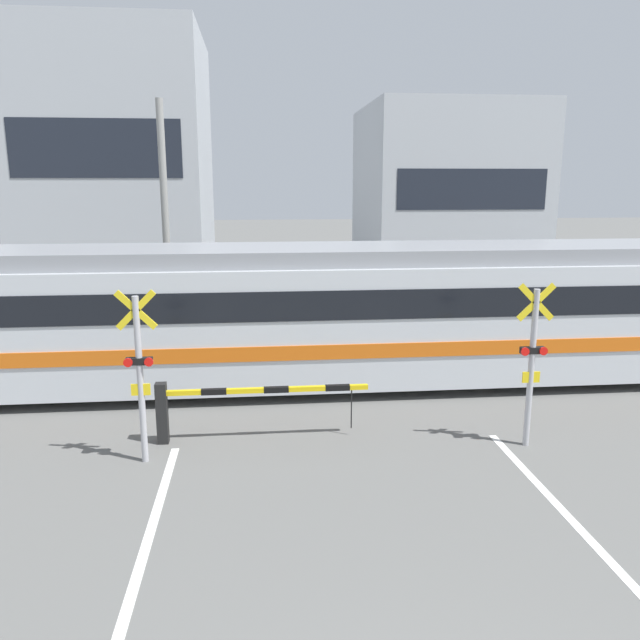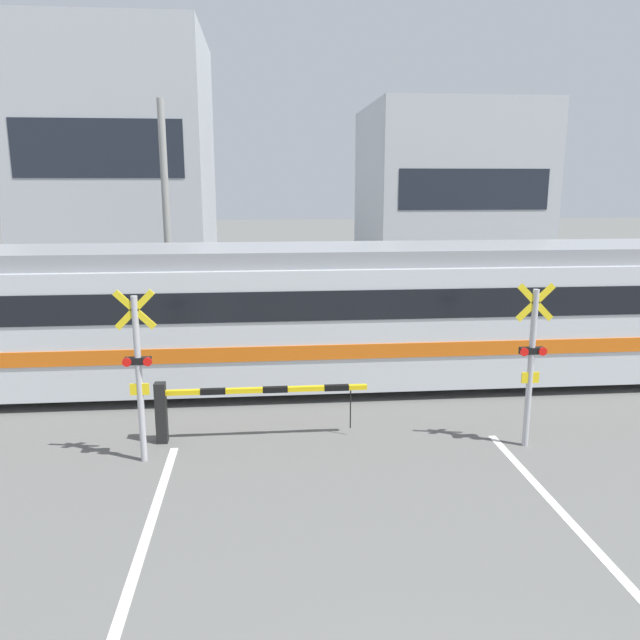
{
  "view_description": "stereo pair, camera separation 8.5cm",
  "coord_description": "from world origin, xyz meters",
  "views": [
    {
      "loc": [
        -1.42,
        -2.55,
        4.72
      ],
      "look_at": [
        0.0,
        11.52,
        1.6
      ],
      "focal_mm": 35.0,
      "sensor_mm": 36.0,
      "label": 1
    },
    {
      "loc": [
        -1.33,
        -2.56,
        4.72
      ],
      "look_at": [
        0.0,
        11.52,
        1.6
      ],
      "focal_mm": 35.0,
      "sensor_mm": 36.0,
      "label": 2
    }
  ],
  "objects": [
    {
      "name": "crossing_barrier_far",
      "position": [
        2.23,
        14.45,
        0.77
      ],
      "size": [
        3.93,
        0.2,
        1.15
      ],
      "color": "black",
      "rests_on": "ground_plane"
    },
    {
      "name": "pedestrian",
      "position": [
        -0.76,
        17.77,
        1.03
      ],
      "size": [
        0.38,
        0.23,
        1.78
      ],
      "color": "#23232D",
      "rests_on": "ground_plane"
    },
    {
      "name": "building_right_of_street",
      "position": [
        7.26,
        26.2,
        4.05
      ],
      "size": [
        7.36,
        7.8,
        8.11
      ],
      "color": "#B2B7BC",
      "rests_on": "ground_plane"
    },
    {
      "name": "crossing_barrier_near",
      "position": [
        -2.23,
        8.5,
        0.77
      ],
      "size": [
        3.93,
        0.2,
        1.15
      ],
      "color": "black",
      "rests_on": "ground_plane"
    },
    {
      "name": "building_left_of_street",
      "position": [
        -7.36,
        26.2,
        5.44
      ],
      "size": [
        7.56,
        7.8,
        10.87
      ],
      "color": "#B2B7BC",
      "rests_on": "ground_plane"
    },
    {
      "name": "crossing_signal_right",
      "position": [
        3.43,
        7.73,
        1.66
      ],
      "size": [
        0.68,
        0.15,
        3.02
      ],
      "color": "#B2B2B7",
      "rests_on": "ground_plane"
    },
    {
      "name": "rail_track_near",
      "position": [
        0.0,
        10.98,
        0.04
      ],
      "size": [
        50.0,
        0.1,
        0.08
      ],
      "color": "#6B6051",
      "rests_on": "ground_plane"
    },
    {
      "name": "crossing_signal_left",
      "position": [
        -3.43,
        7.73,
        1.66
      ],
      "size": [
        0.68,
        0.15,
        3.02
      ],
      "color": "#B2B2B7",
      "rests_on": "ground_plane"
    },
    {
      "name": "rail_track_far",
      "position": [
        0.0,
        12.41,
        0.04
      ],
      "size": [
        50.0,
        0.1,
        0.08
      ],
      "color": "#6B6051",
      "rests_on": "ground_plane"
    },
    {
      "name": "utility_pole_streetside",
      "position": [
        -4.18,
        16.95,
        3.57
      ],
      "size": [
        0.22,
        0.22,
        7.14
      ],
      "color": "gray",
      "rests_on": "ground_plane"
    },
    {
      "name": "commuter_train",
      "position": [
        -0.32,
        11.7,
        1.76
      ],
      "size": [
        18.22,
        2.95,
        3.29
      ],
      "color": "silver",
      "rests_on": "ground_plane"
    }
  ]
}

